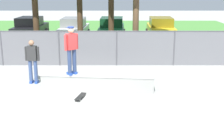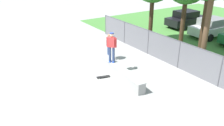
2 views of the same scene
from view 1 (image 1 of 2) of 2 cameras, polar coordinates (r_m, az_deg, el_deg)
The scene contains 11 objects.
ground_plane at distance 10.81m, azimuth -6.33°, elevation -7.12°, with size 80.00×80.00×0.00m, color #9E9E99.
grass_strip at distance 25.55m, azimuth -2.55°, elevation 5.48°, with size 26.47×20.00×0.02m, color #478438.
concrete_ledge at distance 11.69m, azimuth -2.60°, elevation -3.67°, with size 4.39×0.88×0.65m.
skateboarder at distance 11.41m, azimuth -7.45°, elevation 2.82°, with size 0.47×0.45×1.84m.
skateboard at distance 11.01m, azimuth -5.77°, elevation -6.28°, with size 0.39×0.82×0.09m.
chainlink_fence at distance 15.26m, azimuth -4.39°, elevation 3.07°, with size 14.54×0.07×1.78m.
car_black at distance 23.97m, azimuth -14.93°, elevation 6.43°, with size 2.15×4.27×1.66m.
car_white at distance 22.77m, azimuth -6.98°, elevation 6.41°, with size 2.15×4.27×1.66m.
car_green at distance 22.80m, azimuth 0.14°, elevation 6.52°, with size 2.15×4.27×1.66m.
car_yellow at distance 23.20m, azimuth 9.34°, elevation 6.47°, with size 2.15×4.27×1.66m.
bystander at distance 12.77m, azimuth -14.56°, elevation 0.61°, with size 0.60×0.30×1.82m.
Camera 1 is at (1.22, -9.99, 3.93)m, focal length 48.58 mm.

